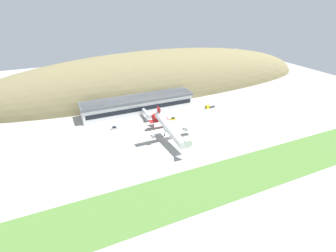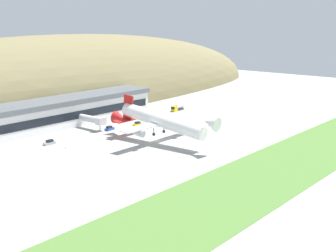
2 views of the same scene
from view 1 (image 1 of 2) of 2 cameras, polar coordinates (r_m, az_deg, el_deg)
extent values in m
plane|color=#9E9E99|center=(159.05, 0.34, -2.50)|extent=(434.32, 434.32, 0.00)
cube|color=#4C7533|center=(124.84, 9.69, -12.23)|extent=(390.89, 27.16, 0.08)
ellipsoid|color=olive|center=(242.10, -2.91, 8.03)|extent=(323.80, 70.91, 69.16)
cube|color=silver|center=(193.21, -6.45, 4.68)|extent=(81.28, 14.50, 11.22)
cube|color=#565B60|center=(191.53, -6.52, 5.96)|extent=(82.48, 15.70, 2.02)
cube|color=black|center=(187.00, -5.73, 3.76)|extent=(78.02, 0.16, 3.14)
cylinder|color=silver|center=(182.71, -4.79, 2.87)|extent=(2.60, 11.67, 2.60)
cube|color=silver|center=(177.69, -4.14, 2.18)|extent=(3.38, 2.86, 2.86)
cylinder|color=slate|center=(178.96, -4.17, 1.66)|extent=(0.36, 0.36, 4.00)
cylinder|color=white|center=(151.53, 0.40, -0.63)|extent=(4.83, 35.20, 8.58)
cone|color=white|center=(134.85, 3.95, -3.38)|extent=(4.73, 5.79, 5.28)
cone|color=red|center=(169.38, -2.50, 1.61)|extent=(4.73, 6.75, 5.38)
cube|color=red|center=(164.08, -2.03, 2.65)|extent=(0.50, 5.30, 9.46)
cube|color=red|center=(166.20, -2.04, 1.25)|extent=(12.55, 3.40, 0.72)
cube|color=white|center=(153.41, 0.12, -0.70)|extent=(34.53, 3.63, 0.84)
cylinder|color=#9E9EA3|center=(150.18, -3.39, -2.04)|extent=(2.30, 3.83, 2.68)
cylinder|color=#9E9EA3|center=(157.77, 3.63, -0.54)|extent=(2.30, 3.83, 2.68)
cylinder|color=#2D2D2D|center=(153.60, -0.78, -1.69)|extent=(0.28, 0.28, 2.20)
cylinder|color=#2D2D2D|center=(154.12, -0.78, -2.05)|extent=(0.45, 1.10, 1.10)
cylinder|color=#2D2D2D|center=(155.53, 1.01, -1.31)|extent=(0.28, 0.28, 2.20)
cylinder|color=#2D2D2D|center=(156.05, 1.01, -1.66)|extent=(0.45, 1.10, 1.10)
cylinder|color=#2D2D2D|center=(142.85, 2.43, -3.33)|extent=(0.22, 0.22, 1.98)
cylinder|color=#2D2D2D|center=(143.35, 2.42, -3.67)|extent=(0.30, 0.83, 0.82)
cube|color=gold|center=(181.34, 1.07, 1.54)|extent=(3.77, 1.85, 0.87)
cube|color=black|center=(181.07, 1.12, 1.77)|extent=(2.10, 1.51, 0.71)
cube|color=#999EA3|center=(172.27, -11.68, -0.49)|extent=(4.24, 1.94, 0.91)
cube|color=black|center=(171.93, -11.63, -0.23)|extent=(2.35, 1.60, 0.75)
cube|color=#264C99|center=(179.04, -2.98, 1.16)|extent=(3.99, 2.03, 0.92)
cube|color=black|center=(178.61, -3.04, 1.39)|extent=(2.23, 1.64, 0.75)
cube|color=gold|center=(201.11, 8.55, 4.13)|extent=(2.63, 2.42, 2.60)
cube|color=black|center=(200.22, 8.27, 4.19)|extent=(0.21, 1.92, 1.15)
cube|color=#38383D|center=(203.64, 9.42, 4.10)|extent=(5.39, 2.40, 0.90)
cylinder|color=#B7B7BC|center=(203.07, 9.45, 4.50)|extent=(5.13, 2.49, 2.14)
cube|color=orange|center=(165.27, -10.82, -1.81)|extent=(0.52, 0.52, 0.03)
cone|color=orange|center=(165.13, -10.83, -1.72)|extent=(0.40, 0.40, 0.55)
camera|label=2|loc=(74.33, -82.19, -28.16)|focal=50.00mm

